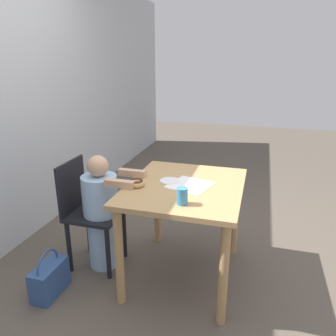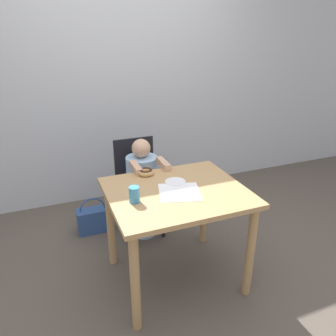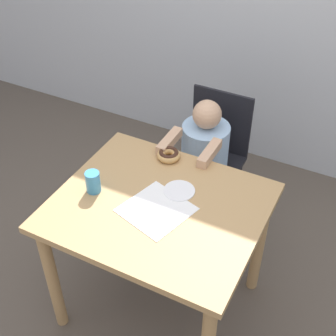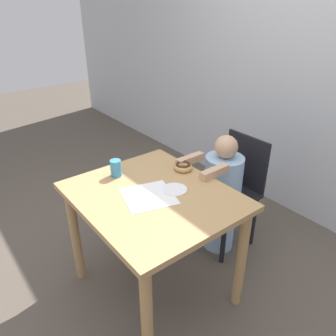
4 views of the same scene
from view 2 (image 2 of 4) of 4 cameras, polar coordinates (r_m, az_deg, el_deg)
ground_plane at (r=2.67m, az=1.31°, el=-18.32°), size 12.00×12.00×0.00m
wall_back at (r=3.52m, az=-8.61°, el=14.35°), size 8.00×0.05×2.50m
dining_table at (r=2.31m, az=1.45°, el=-6.58°), size 0.94×0.80×0.75m
chair at (r=3.01m, az=-5.09°, el=-2.97°), size 0.37×0.40×0.86m
child_figure at (r=2.91m, az=-4.44°, el=-3.84°), size 0.28×0.46×0.92m
donut at (r=2.48m, az=-3.88°, el=-0.66°), size 0.12×0.12×0.05m
napkin at (r=2.22m, az=2.01°, el=-4.20°), size 0.34×0.34×0.00m
handbag at (r=3.18m, az=-12.82°, el=-8.70°), size 0.30×0.14×0.35m
cup at (r=2.09m, az=-5.88°, el=-4.63°), size 0.07×0.07×0.11m
plate at (r=2.37m, az=1.28°, el=-2.39°), size 0.15×0.15×0.01m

